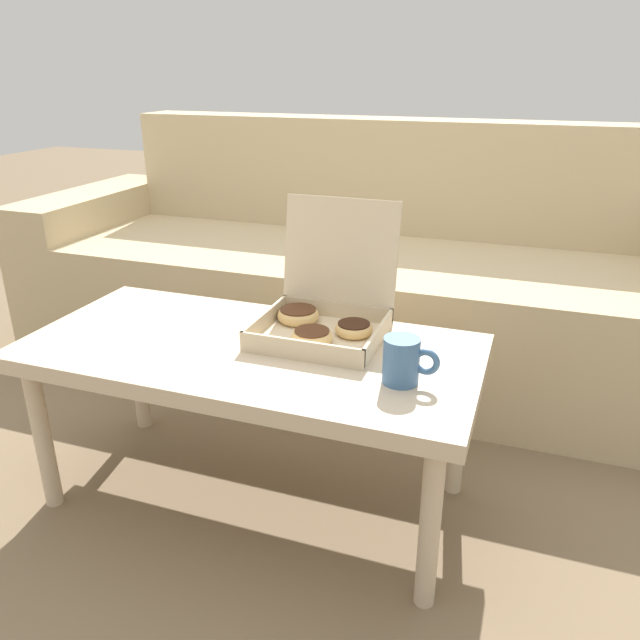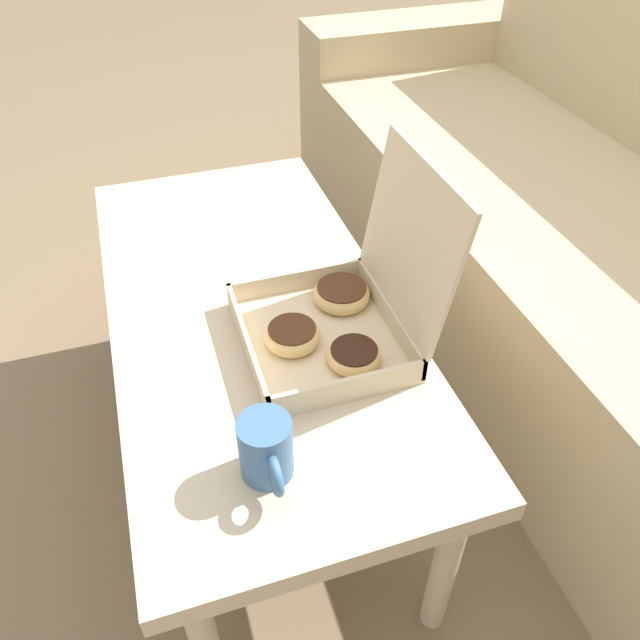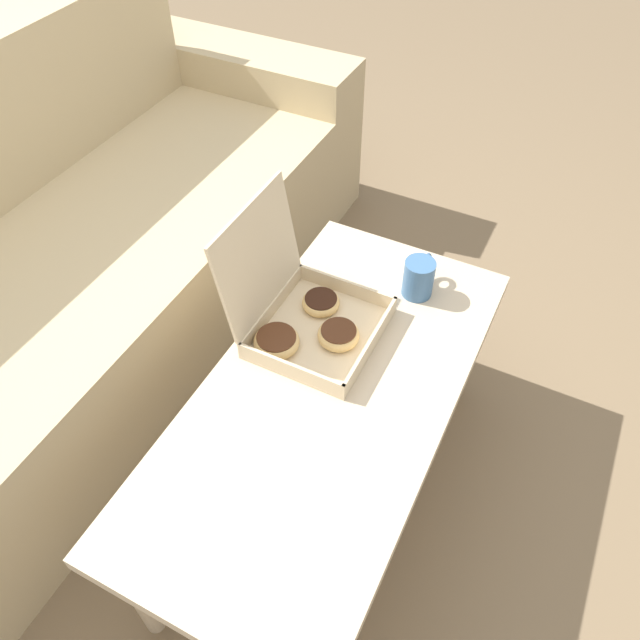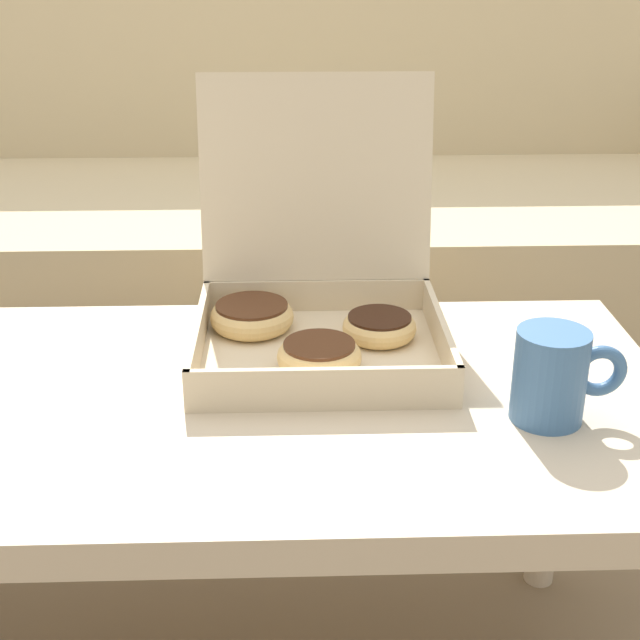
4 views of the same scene
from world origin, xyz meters
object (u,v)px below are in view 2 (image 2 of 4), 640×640
couch (633,270)px  coffee_mug (266,450)px  coffee_table (252,320)px  pastry_box (342,310)px

couch → coffee_mug: couch is taller
coffee_table → pastry_box: 0.22m
coffee_table → couch: bearing=90.0°
couch → coffee_table: bearing=-90.0°
couch → coffee_mug: 1.09m
coffee_table → pastry_box: size_ratio=3.47×
coffee_table → coffee_mug: bearing=-9.4°
couch → pastry_box: bearing=-80.0°
coffee_table → coffee_mug: coffee_mug is taller
couch → pastry_box: 0.84m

